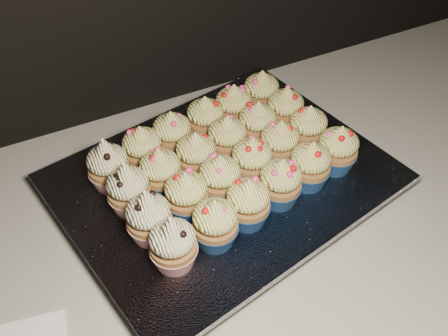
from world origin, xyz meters
name	(u,v)px	position (x,y,z in m)	size (l,w,h in m)	color
worktop	(174,237)	(0.00, 1.70, 0.88)	(2.44, 0.64, 0.04)	beige
baking_tray	(224,185)	(0.10, 1.74, 0.91)	(0.45, 0.34, 0.02)	black
foil_lining	(224,178)	(0.10, 1.74, 0.93)	(0.48, 0.38, 0.01)	silver
cupcake_0	(173,244)	(-0.03, 1.62, 0.97)	(0.06, 0.06, 0.10)	#A91723
cupcake_1	(215,223)	(0.04, 1.63, 0.97)	(0.06, 0.06, 0.08)	navy
cupcake_2	(248,203)	(0.09, 1.64, 0.97)	(0.06, 0.06, 0.08)	navy
cupcake_3	(280,183)	(0.15, 1.66, 0.97)	(0.06, 0.06, 0.08)	navy
cupcake_4	(310,165)	(0.21, 1.67, 0.97)	(0.06, 0.06, 0.08)	navy
cupcake_5	(338,149)	(0.27, 1.68, 0.97)	(0.06, 0.06, 0.08)	navy
cupcake_6	(149,217)	(-0.04, 1.68, 0.97)	(0.06, 0.06, 0.10)	#A91723
cupcake_7	(187,195)	(0.02, 1.69, 0.97)	(0.06, 0.06, 0.08)	navy
cupcake_8	(220,179)	(0.08, 1.70, 0.97)	(0.06, 0.06, 0.08)	navy
cupcake_9	(252,161)	(0.14, 1.71, 0.97)	(0.06, 0.06, 0.08)	navy
cupcake_10	(279,144)	(0.19, 1.73, 0.97)	(0.06, 0.06, 0.08)	navy
cupcake_11	(308,129)	(0.25, 1.74, 0.97)	(0.06, 0.06, 0.08)	navy
cupcake_12	(129,189)	(-0.05, 1.74, 0.97)	(0.06, 0.06, 0.10)	#A91723
cupcake_13	(161,172)	(0.01, 1.75, 0.97)	(0.06, 0.06, 0.08)	navy
cupcake_14	(196,156)	(0.07, 1.76, 0.97)	(0.06, 0.06, 0.08)	navy
cupcake_15	(227,139)	(0.13, 1.77, 0.97)	(0.06, 0.06, 0.08)	navy
cupcake_16	(257,124)	(0.19, 1.78, 0.97)	(0.06, 0.06, 0.08)	navy
cupcake_17	(285,110)	(0.25, 1.80, 0.97)	(0.06, 0.06, 0.08)	navy
cupcake_18	(108,166)	(-0.06, 1.80, 0.97)	(0.06, 0.06, 0.10)	#A91723
cupcake_19	(143,149)	(0.00, 1.81, 0.97)	(0.06, 0.06, 0.08)	navy
cupcake_20	(172,134)	(0.05, 1.82, 0.97)	(0.06, 0.06, 0.08)	navy
cupcake_21	(206,119)	(0.12, 1.83, 0.97)	(0.06, 0.06, 0.08)	navy
cupcake_22	(234,107)	(0.17, 1.84, 0.97)	(0.06, 0.06, 0.08)	navy
cupcake_23	(261,93)	(0.23, 1.85, 0.97)	(0.06, 0.06, 0.08)	navy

